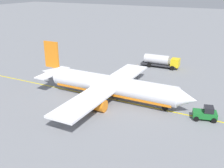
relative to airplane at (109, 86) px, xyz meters
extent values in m
plane|color=slate|center=(0.52, 0.00, -2.57)|extent=(400.00, 400.00, 0.00)
cylinder|color=white|center=(0.52, 0.00, 0.18)|extent=(24.05, 3.55, 3.49)
cube|color=orange|center=(0.52, 0.00, -0.78)|extent=(22.71, 2.92, 0.98)
cone|color=white|center=(13.88, 0.03, 0.18)|extent=(3.35, 3.36, 3.35)
cone|color=white|center=(-13.50, -0.03, 0.53)|extent=(4.68, 2.98, 2.97)
cube|color=orange|center=(-12.84, -0.03, 4.32)|extent=(3.20, 0.37, 5.20)
cube|color=white|center=(-12.84, -0.03, 0.58)|extent=(2.42, 8.41, 0.24)
cube|color=white|center=(-0.48, 0.00, -0.26)|extent=(4.87, 29.08, 0.36)
cylinder|color=orange|center=(0.31, 5.20, -1.51)|extent=(3.21, 2.11, 2.10)
cylinder|color=orange|center=(0.33, -5.20, -1.51)|extent=(3.21, 2.11, 2.10)
cylinder|color=#4C4C51|center=(10.54, 0.03, -1.45)|extent=(0.24, 0.24, 1.15)
cylinder|color=black|center=(10.54, 0.03, -2.02)|extent=(1.10, 0.40, 1.10)
cylinder|color=#4C4C51|center=(-1.49, 2.60, -1.45)|extent=(0.24, 0.24, 1.15)
cylinder|color=black|center=(-1.49, 2.60, -2.02)|extent=(1.10, 0.40, 1.10)
cylinder|color=#4C4C51|center=(-1.47, -2.60, -1.45)|extent=(0.24, 0.24, 1.15)
cylinder|color=black|center=(-1.47, -2.60, -2.02)|extent=(1.10, 0.40, 1.10)
cube|color=#2D2D33|center=(1.85, 23.35, -1.87)|extent=(9.10, 2.85, 0.30)
cube|color=yellow|center=(5.95, 23.51, -0.92)|extent=(2.09, 2.48, 2.00)
cube|color=black|center=(6.85, 23.54, -0.52)|extent=(0.24, 2.00, 0.90)
cylinder|color=silver|center=(1.25, 23.32, -0.57)|extent=(6.29, 2.54, 2.30)
cylinder|color=black|center=(5.50, 24.74, -2.02)|extent=(1.11, 0.39, 1.10)
cylinder|color=black|center=(5.60, 22.24, -2.02)|extent=(1.11, 0.39, 1.10)
cylinder|color=black|center=(-0.36, 24.51, -2.02)|extent=(1.11, 0.39, 1.10)
cylinder|color=black|center=(-0.27, 22.01, -2.02)|extent=(1.11, 0.39, 1.10)
cube|color=#196B28|center=(16.96, -0.18, -1.72)|extent=(4.00, 2.86, 0.90)
cube|color=black|center=(17.44, -0.05, -0.82)|extent=(1.77, 1.91, 0.90)
cylinder|color=black|center=(15.96, -1.49, -2.17)|extent=(0.85, 0.50, 0.80)
cylinder|color=black|center=(15.44, 0.45, -2.17)|extent=(0.85, 0.50, 0.80)
cylinder|color=black|center=(18.47, -0.81, -2.17)|extent=(0.85, 0.50, 0.80)
cylinder|color=black|center=(17.96, 1.12, -2.17)|extent=(0.85, 0.50, 0.80)
cube|color=navy|center=(-1.56, 17.47, -2.14)|extent=(0.45, 0.52, 0.85)
cube|color=yellow|center=(-1.56, 17.47, -1.42)|extent=(0.52, 0.61, 0.60)
sphere|color=tan|center=(-1.56, 17.47, -0.98)|extent=(0.24, 0.24, 0.24)
cone|color=#F2590F|center=(11.11, 3.86, -2.28)|extent=(0.51, 0.51, 0.57)
cube|color=yellow|center=(0.52, 0.00, -2.56)|extent=(85.44, 0.51, 0.01)
camera|label=1|loc=(21.29, -40.33, 17.61)|focal=43.15mm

